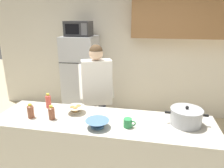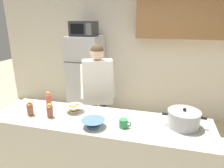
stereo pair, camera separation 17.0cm
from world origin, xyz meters
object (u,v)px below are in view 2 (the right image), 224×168
object	(u,v)px
bread_bowl	(74,108)
empty_bowl	(93,123)
bottle_near_edge	(30,109)
bottle_mid_counter	(49,99)
refrigerator	(86,77)
microwave	(84,29)
bottle_far_corner	(50,111)
cooking_pot	(184,119)
person_near_pot	(98,87)
coffee_mug	(124,123)

from	to	relation	value
bread_bowl	empty_bowl	world-z (taller)	bread_bowl
bottle_near_edge	bottle_mid_counter	world-z (taller)	bottle_mid_counter
refrigerator	microwave	world-z (taller)	microwave
empty_bowl	bread_bowl	bearing A→B (deg)	140.70
microwave	empty_bowl	distance (m)	2.34
bottle_far_corner	microwave	bearing A→B (deg)	99.70
bottle_near_edge	bottle_mid_counter	bearing A→B (deg)	77.25
cooking_pot	empty_bowl	bearing A→B (deg)	-165.02
microwave	bottle_near_edge	bearing A→B (deg)	-87.76
bottle_far_corner	bottle_near_edge	bearing A→B (deg)	-177.35
microwave	bottle_far_corner	size ratio (longest dim) A/B	2.91
empty_bowl	bottle_mid_counter	distance (m)	0.82
person_near_pot	bottle_far_corner	bearing A→B (deg)	-111.31
person_near_pot	cooking_pot	xyz separation A→B (m)	(1.16, -0.63, -0.04)
bottle_near_edge	bread_bowl	bearing A→B (deg)	25.09
person_near_pot	coffee_mug	bearing A→B (deg)	-55.73
bottle_near_edge	coffee_mug	bearing A→B (deg)	-0.13
bottle_near_edge	bottle_far_corner	bearing A→B (deg)	2.65
cooking_pot	bottle_mid_counter	xyz separation A→B (m)	(-1.65, 0.12, 0.00)
bottle_near_edge	bottle_far_corner	distance (m)	0.25
refrigerator	cooking_pot	bearing A→B (deg)	-44.64
person_near_pot	bread_bowl	bearing A→B (deg)	-99.94
microwave	bread_bowl	distance (m)	1.98
coffee_mug	person_near_pot	bearing A→B (deg)	124.27
coffee_mug	bottle_far_corner	distance (m)	0.87
person_near_pot	bottle_near_edge	size ratio (longest dim) A/B	9.83
empty_bowl	bottle_near_edge	distance (m)	0.81
microwave	person_near_pot	bearing A→B (deg)	-60.19
person_near_pot	bottle_mid_counter	xyz separation A→B (m)	(-0.50, -0.52, -0.03)
cooking_pot	bottle_mid_counter	distance (m)	1.66
coffee_mug	bread_bowl	xyz separation A→B (m)	(-0.66, 0.22, 0.00)
person_near_pot	empty_bowl	xyz separation A→B (m)	(0.24, -0.88, -0.08)
refrigerator	person_near_pot	distance (m)	1.32
cooking_pot	coffee_mug	xyz separation A→B (m)	(-0.60, -0.18, -0.04)
coffee_mug	bottle_mid_counter	xyz separation A→B (m)	(-1.05, 0.30, 0.04)
empty_bowl	person_near_pot	bearing A→B (deg)	105.32
person_near_pot	empty_bowl	size ratio (longest dim) A/B	6.61
microwave	bottle_far_corner	world-z (taller)	microwave
bread_bowl	bottle_far_corner	bearing A→B (deg)	-135.54
microwave	refrigerator	bearing A→B (deg)	90.07
refrigerator	coffee_mug	world-z (taller)	refrigerator
coffee_mug	bottle_near_edge	size ratio (longest dim) A/B	0.77
coffee_mug	empty_bowl	xyz separation A→B (m)	(-0.31, -0.06, -0.00)
person_near_pot	bottle_mid_counter	world-z (taller)	person_near_pot
person_near_pot	bread_bowl	size ratio (longest dim) A/B	7.58
refrigerator	bread_bowl	size ratio (longest dim) A/B	7.61
refrigerator	empty_bowl	size ratio (longest dim) A/B	6.64
refrigerator	microwave	size ratio (longest dim) A/B	3.49
refrigerator	bottle_near_edge	bearing A→B (deg)	-87.78
person_near_pot	bottle_far_corner	world-z (taller)	person_near_pot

